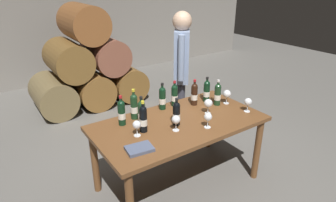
% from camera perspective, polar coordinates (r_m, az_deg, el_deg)
% --- Properties ---
extents(ground_plane, '(14.00, 14.00, 0.00)m').
position_cam_1_polar(ground_plane, '(3.32, 2.01, -15.72)').
color(ground_plane, '#66635E').
extents(cellar_back_wall, '(10.00, 0.24, 2.80)m').
position_cam_1_polar(cellar_back_wall, '(6.49, -21.07, 15.83)').
color(cellar_back_wall, gray).
rests_on(cellar_back_wall, ground_plane).
extents(barrel_stack, '(1.86, 0.90, 1.69)m').
position_cam_1_polar(barrel_stack, '(5.12, -15.35, 6.36)').
color(barrel_stack, brown).
rests_on(barrel_stack, ground_plane).
extents(dining_table, '(1.70, 0.90, 0.76)m').
position_cam_1_polar(dining_table, '(2.95, 2.19, -5.59)').
color(dining_table, brown).
rests_on(dining_table, ground_plane).
extents(wine_bottle_0, '(0.07, 0.07, 0.31)m').
position_cam_1_polar(wine_bottle_0, '(2.68, -4.87, -3.44)').
color(wine_bottle_0, black).
rests_on(wine_bottle_0, dining_table).
extents(wine_bottle_1, '(0.07, 0.07, 0.28)m').
position_cam_1_polar(wine_bottle_1, '(2.79, 1.66, -2.42)').
color(wine_bottle_1, black).
rests_on(wine_bottle_1, dining_table).
extents(wine_bottle_2, '(0.07, 0.07, 0.29)m').
position_cam_1_polar(wine_bottle_2, '(3.20, 1.28, 1.18)').
color(wine_bottle_2, black).
rests_on(wine_bottle_2, dining_table).
extents(wine_bottle_3, '(0.07, 0.07, 0.32)m').
position_cam_1_polar(wine_bottle_3, '(2.92, -6.66, -1.00)').
color(wine_bottle_3, '#19381E').
rests_on(wine_bottle_3, dining_table).
extents(wine_bottle_4, '(0.07, 0.07, 0.30)m').
position_cam_1_polar(wine_bottle_4, '(3.23, 5.17, 1.39)').
color(wine_bottle_4, black).
rests_on(wine_bottle_4, dining_table).
extents(wine_bottle_5, '(0.07, 0.07, 0.29)m').
position_cam_1_polar(wine_bottle_5, '(3.27, 9.68, 1.34)').
color(wine_bottle_5, '#19381E').
rests_on(wine_bottle_5, dining_table).
extents(wine_bottle_6, '(0.07, 0.07, 0.30)m').
position_cam_1_polar(wine_bottle_6, '(3.12, -1.11, 0.61)').
color(wine_bottle_6, black).
rests_on(wine_bottle_6, dining_table).
extents(wine_bottle_7, '(0.07, 0.07, 0.30)m').
position_cam_1_polar(wine_bottle_7, '(2.82, -9.08, -2.20)').
color(wine_bottle_7, black).
rests_on(wine_bottle_7, dining_table).
extents(wine_bottle_8, '(0.07, 0.07, 0.29)m').
position_cam_1_polar(wine_bottle_8, '(3.34, 7.57, 1.97)').
color(wine_bottle_8, black).
rests_on(wine_bottle_8, dining_table).
extents(wine_bottle_9, '(0.07, 0.07, 0.29)m').
position_cam_1_polar(wine_bottle_9, '(2.80, -5.19, -2.29)').
color(wine_bottle_9, '#19381E').
rests_on(wine_bottle_9, dining_table).
extents(wine_glass_0, '(0.09, 0.09, 0.16)m').
position_cam_1_polar(wine_glass_0, '(3.32, 11.46, 1.34)').
color(wine_glass_0, white).
rests_on(wine_glass_0, dining_table).
extents(wine_glass_1, '(0.08, 0.08, 0.15)m').
position_cam_1_polar(wine_glass_1, '(3.18, 15.39, -0.21)').
color(wine_glass_1, white).
rests_on(wine_glass_1, dining_table).
extents(wine_glass_2, '(0.08, 0.08, 0.15)m').
position_cam_1_polar(wine_glass_2, '(2.62, -6.13, -4.74)').
color(wine_glass_2, white).
rests_on(wine_glass_2, dining_table).
extents(wine_glass_3, '(0.08, 0.08, 0.15)m').
position_cam_1_polar(wine_glass_3, '(2.77, 7.83, -3.19)').
color(wine_glass_3, white).
rests_on(wine_glass_3, dining_table).
extents(wine_glass_4, '(0.09, 0.09, 0.16)m').
position_cam_1_polar(wine_glass_4, '(3.05, 7.89, -0.50)').
color(wine_glass_4, white).
rests_on(wine_glass_4, dining_table).
extents(wine_glass_5, '(0.08, 0.08, 0.16)m').
position_cam_1_polar(wine_glass_5, '(2.69, 1.57, -3.73)').
color(wine_glass_5, white).
rests_on(wine_glass_5, dining_table).
extents(tasting_notebook, '(0.24, 0.19, 0.03)m').
position_cam_1_polar(tasting_notebook, '(2.46, -5.62, -9.28)').
color(tasting_notebook, '#4C5670').
rests_on(tasting_notebook, dining_table).
extents(sommelier_presenting, '(0.34, 0.41, 1.72)m').
position_cam_1_polar(sommelier_presenting, '(3.68, 2.63, 6.77)').
color(sommelier_presenting, '#383842').
rests_on(sommelier_presenting, ground_plane).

